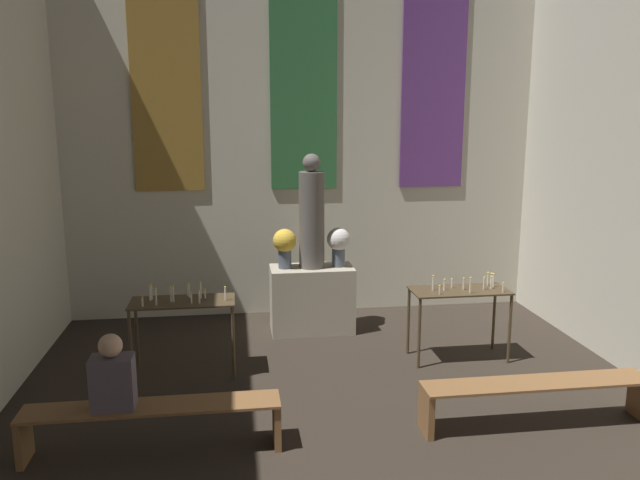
{
  "coord_description": "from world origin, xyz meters",
  "views": [
    {
      "loc": [
        -1.03,
        1.81,
        2.92
      ],
      "look_at": [
        0.0,
        9.14,
        1.43
      ],
      "focal_mm": 35.0,
      "sensor_mm": 36.0,
      "label": 1
    }
  ],
  "objects_px": {
    "flower_vase_right": "(339,243)",
    "candle_rack_left": "(183,310)",
    "statue": "(312,216)",
    "pew_back_right": "(537,393)",
    "altar": "(312,299)",
    "candle_rack_right": "(460,299)",
    "pew_back_left": "(153,417)",
    "person_seated": "(112,376)",
    "flower_vase_left": "(285,244)"
  },
  "relations": [
    {
      "from": "altar",
      "to": "statue",
      "type": "xyz_separation_m",
      "value": [
        0.0,
        0.0,
        1.16
      ]
    },
    {
      "from": "flower_vase_left",
      "to": "person_seated",
      "type": "bearing_deg",
      "value": -120.21
    },
    {
      "from": "statue",
      "to": "candle_rack_right",
      "type": "relative_size",
      "value": 1.31
    },
    {
      "from": "altar",
      "to": "candle_rack_right",
      "type": "relative_size",
      "value": 0.96
    },
    {
      "from": "flower_vase_right",
      "to": "altar",
      "type": "bearing_deg",
      "value": 180.0
    },
    {
      "from": "candle_rack_left",
      "to": "candle_rack_right",
      "type": "xyz_separation_m",
      "value": [
        3.26,
        0.0,
        -0.0
      ]
    },
    {
      "from": "altar",
      "to": "flower_vase_right",
      "type": "bearing_deg",
      "value": 0.0
    },
    {
      "from": "flower_vase_right",
      "to": "pew_back_left",
      "type": "height_order",
      "value": "flower_vase_right"
    },
    {
      "from": "candle_rack_left",
      "to": "pew_back_left",
      "type": "height_order",
      "value": "candle_rack_left"
    },
    {
      "from": "candle_rack_right",
      "to": "candle_rack_left",
      "type": "bearing_deg",
      "value": -179.99
    },
    {
      "from": "statue",
      "to": "pew_back_right",
      "type": "relative_size",
      "value": 0.69
    },
    {
      "from": "flower_vase_left",
      "to": "statue",
      "type": "bearing_deg",
      "value": 0.0
    },
    {
      "from": "candle_rack_right",
      "to": "pew_back_right",
      "type": "bearing_deg",
      "value": -85.37
    },
    {
      "from": "altar",
      "to": "pew_back_right",
      "type": "xyz_separation_m",
      "value": [
        1.77,
        -2.96,
        -0.12
      ]
    },
    {
      "from": "candle_rack_right",
      "to": "person_seated",
      "type": "height_order",
      "value": "person_seated"
    },
    {
      "from": "pew_back_right",
      "to": "flower_vase_right",
      "type": "bearing_deg",
      "value": 115.46
    },
    {
      "from": "altar",
      "to": "statue",
      "type": "height_order",
      "value": "statue"
    },
    {
      "from": "person_seated",
      "to": "statue",
      "type": "bearing_deg",
      "value": 54.8
    },
    {
      "from": "altar",
      "to": "candle_rack_left",
      "type": "relative_size",
      "value": 0.96
    },
    {
      "from": "flower_vase_right",
      "to": "statue",
      "type": "bearing_deg",
      "value": 180.0
    },
    {
      "from": "statue",
      "to": "person_seated",
      "type": "bearing_deg",
      "value": -125.2
    },
    {
      "from": "pew_back_right",
      "to": "person_seated",
      "type": "bearing_deg",
      "value": 180.0
    },
    {
      "from": "candle_rack_left",
      "to": "pew_back_right",
      "type": "bearing_deg",
      "value": -26.78
    },
    {
      "from": "statue",
      "to": "flower_vase_left",
      "type": "xyz_separation_m",
      "value": [
        -0.36,
        -0.0,
        -0.38
      ]
    },
    {
      "from": "flower_vase_left",
      "to": "pew_back_left",
      "type": "distance_m",
      "value": 3.4
    },
    {
      "from": "flower_vase_right",
      "to": "person_seated",
      "type": "height_order",
      "value": "flower_vase_right"
    },
    {
      "from": "altar",
      "to": "pew_back_right",
      "type": "relative_size",
      "value": 0.51
    },
    {
      "from": "candle_rack_right",
      "to": "pew_back_left",
      "type": "height_order",
      "value": "candle_rack_right"
    },
    {
      "from": "flower_vase_left",
      "to": "candle_rack_right",
      "type": "bearing_deg",
      "value": -31.87
    },
    {
      "from": "flower_vase_left",
      "to": "pew_back_left",
      "type": "relative_size",
      "value": 0.24
    },
    {
      "from": "flower_vase_right",
      "to": "person_seated",
      "type": "bearing_deg",
      "value": -129.65
    },
    {
      "from": "pew_back_left",
      "to": "person_seated",
      "type": "xyz_separation_m",
      "value": [
        -0.31,
        0.0,
        0.4
      ]
    },
    {
      "from": "flower_vase_right",
      "to": "candle_rack_left",
      "type": "bearing_deg",
      "value": -148.03
    },
    {
      "from": "altar",
      "to": "flower_vase_left",
      "type": "bearing_deg",
      "value": 180.0
    },
    {
      "from": "statue",
      "to": "flower_vase_right",
      "type": "height_order",
      "value": "statue"
    },
    {
      "from": "pew_back_left",
      "to": "flower_vase_left",
      "type": "bearing_deg",
      "value": 64.54
    },
    {
      "from": "statue",
      "to": "pew_back_right",
      "type": "height_order",
      "value": "statue"
    },
    {
      "from": "flower_vase_right",
      "to": "pew_back_right",
      "type": "height_order",
      "value": "flower_vase_right"
    },
    {
      "from": "flower_vase_right",
      "to": "pew_back_left",
      "type": "xyz_separation_m",
      "value": [
        -2.14,
        -2.96,
        -0.89
      ]
    },
    {
      "from": "flower_vase_right",
      "to": "candle_rack_left",
      "type": "height_order",
      "value": "flower_vase_right"
    },
    {
      "from": "pew_back_right",
      "to": "person_seated",
      "type": "xyz_separation_m",
      "value": [
        -3.86,
        0.0,
        0.4
      ]
    },
    {
      "from": "altar",
      "to": "pew_back_right",
      "type": "height_order",
      "value": "altar"
    },
    {
      "from": "statue",
      "to": "person_seated",
      "type": "relative_size",
      "value": 2.3
    },
    {
      "from": "candle_rack_left",
      "to": "pew_back_left",
      "type": "relative_size",
      "value": 0.53
    },
    {
      "from": "statue",
      "to": "candle_rack_left",
      "type": "bearing_deg",
      "value": -142.62
    },
    {
      "from": "statue",
      "to": "pew_back_right",
      "type": "bearing_deg",
      "value": -59.07
    },
    {
      "from": "flower_vase_left",
      "to": "candle_rack_right",
      "type": "relative_size",
      "value": 0.46
    },
    {
      "from": "altar",
      "to": "flower_vase_left",
      "type": "distance_m",
      "value": 0.86
    },
    {
      "from": "person_seated",
      "to": "altar",
      "type": "bearing_deg",
      "value": 54.8
    },
    {
      "from": "flower_vase_left",
      "to": "person_seated",
      "type": "distance_m",
      "value": 3.46
    }
  ]
}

